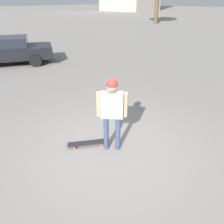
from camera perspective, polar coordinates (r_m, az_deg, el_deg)
ground_plane at (r=5.09m, az=0.00°, el=-9.46°), size 220.00×220.00×0.00m
person at (r=4.54m, az=0.00°, el=1.40°), size 0.43×0.55×1.68m
skateboard at (r=5.19m, az=-6.28°, el=-8.05°), size 0.84×0.76×0.08m
car_parked_near at (r=12.88m, az=-26.18°, el=14.24°), size 4.95×4.19×1.36m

